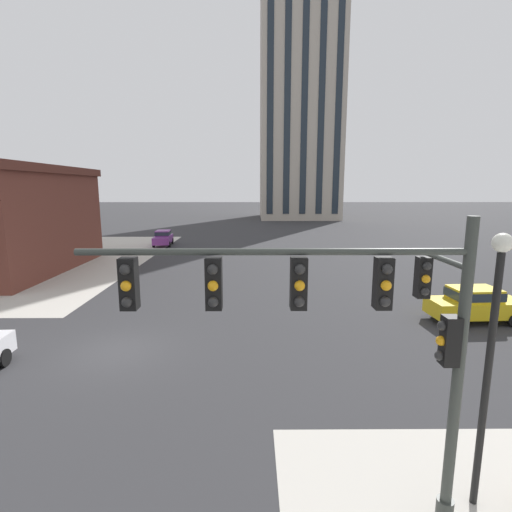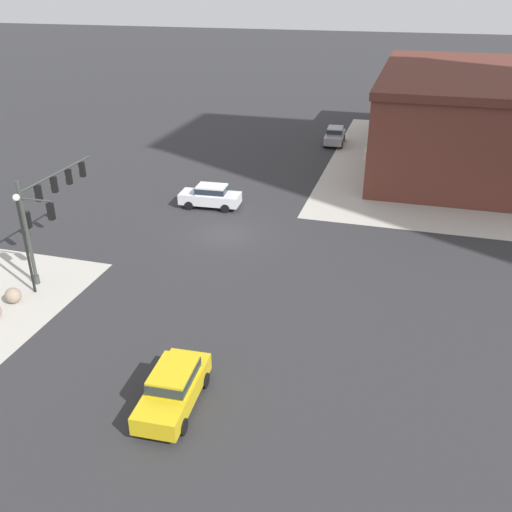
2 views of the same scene
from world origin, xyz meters
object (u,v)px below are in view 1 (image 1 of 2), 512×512
at_px(car_main_southbound_near, 163,237).
at_px(car_cross_westbound, 475,303).
at_px(street_lamp_corner_near, 491,343).
at_px(traffic_signal_main, 362,323).

relative_size(car_main_southbound_near, car_cross_westbound, 1.01).
relative_size(street_lamp_corner_near, car_cross_westbound, 1.24).
bearing_deg(car_main_southbound_near, car_cross_westbound, -50.25).
distance_m(street_lamp_corner_near, car_cross_westbound, 12.70).
distance_m(street_lamp_corner_near, car_main_southbound_near, 38.78).
bearing_deg(traffic_signal_main, car_main_southbound_near, 108.47).
relative_size(traffic_signal_main, car_main_southbound_near, 1.51).
bearing_deg(car_main_southbound_near, street_lamp_corner_near, -67.76).
distance_m(traffic_signal_main, street_lamp_corner_near, 2.65).
xyz_separation_m(street_lamp_corner_near, car_main_southbound_near, (-14.65, 35.81, -2.57)).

